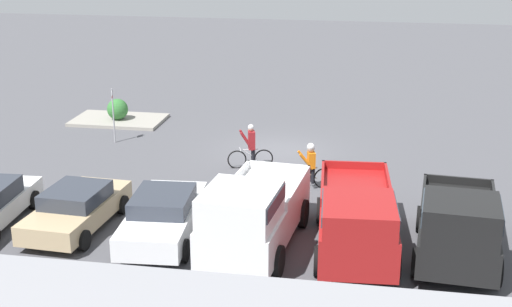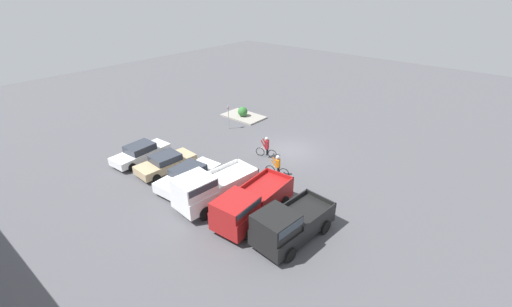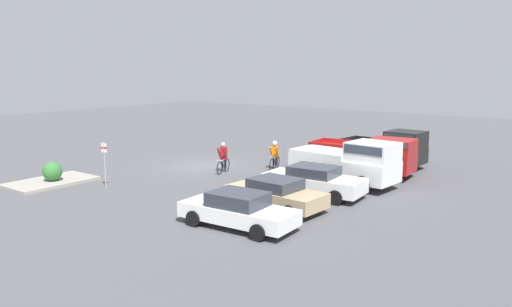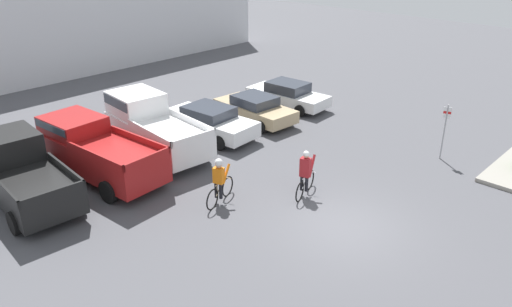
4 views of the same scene
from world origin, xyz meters
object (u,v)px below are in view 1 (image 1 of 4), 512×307
pickup_truck_2 (252,213)px  sedan_1 (77,208)px  pickup_truck_1 (356,218)px  cyclist_1 (310,165)px  sedan_0 (163,215)px  pickup_truck_0 (458,225)px  fire_lane_sign (113,110)px  shrub (118,109)px  cyclist_0 (251,146)px

pickup_truck_2 → sedan_1: (5.56, -0.74, -0.53)m
pickup_truck_1 → cyclist_1: bearing=-70.1°
pickup_truck_2 → sedan_0: 2.85m
pickup_truck_0 → fire_lane_sign: size_ratio=2.14×
sedan_0 → shrub: (5.83, -11.79, -0.08)m
sedan_1 → pickup_truck_2: bearing=172.5°
pickup_truck_1 → shrub: pickup_truck_1 is taller
cyclist_1 → cyclist_0: bearing=-36.5°
pickup_truck_0 → pickup_truck_2: bearing=3.1°
cyclist_1 → fire_lane_sign: fire_lane_sign is taller
cyclist_0 → shrub: (7.23, -5.17, -0.20)m
pickup_truck_1 → pickup_truck_2: size_ratio=1.03×
sedan_0 → cyclist_0: bearing=-101.9°
cyclist_1 → pickup_truck_0: bearing=131.9°
pickup_truck_2 → cyclist_1: (-1.08, -5.35, -0.33)m
pickup_truck_1 → sedan_0: 5.64m
pickup_truck_0 → fire_lane_sign: 16.01m
cyclist_1 → shrub: (9.67, -6.97, -0.22)m
cyclist_0 → cyclist_1: size_ratio=1.00×
sedan_1 → shrub: size_ratio=4.51×
pickup_truck_0 → sedan_1: 11.18m
pickup_truck_2 → cyclist_0: size_ratio=3.20×
pickup_truck_0 → cyclist_0: (6.96, -6.85, -0.29)m
pickup_truck_2 → shrub: size_ratio=5.70×
pickup_truck_0 → cyclist_0: pickup_truck_0 is taller
fire_lane_sign → shrub: (0.97, -3.00, -0.77)m
pickup_truck_0 → shrub: (14.20, -12.02, -0.50)m
pickup_truck_2 → sedan_0: bearing=-10.9°
fire_lane_sign → shrub: fire_lane_sign is taller
pickup_truck_1 → fire_lane_sign: size_ratio=2.43×
sedan_1 → fire_lane_sign: bearing=-76.5°
pickup_truck_0 → sedan_0: pickup_truck_0 is taller
pickup_truck_0 → pickup_truck_2: 5.61m
sedan_0 → cyclist_0: 6.77m
cyclist_0 → pickup_truck_2: bearing=100.8°
shrub → pickup_truck_1: bearing=133.9°
sedan_0 → shrub: bearing=-63.7°
cyclist_1 → shrub: bearing=-35.8°
fire_lane_sign → pickup_truck_0: bearing=145.7°
cyclist_0 → fire_lane_sign: 6.65m
pickup_truck_1 → cyclist_0: 7.96m
pickup_truck_0 → cyclist_0: bearing=-44.5°
pickup_truck_2 → sedan_0: size_ratio=1.17×
fire_lane_sign → sedan_1: bearing=103.5°
sedan_1 → shrub: bearing=-75.3°
cyclist_0 → shrub: cyclist_0 is taller
pickup_truck_2 → cyclist_1: bearing=-101.4°
pickup_truck_0 → sedan_1: (11.16, -0.43, -0.47)m
pickup_truck_1 → fire_lane_sign: bearing=-40.3°
pickup_truck_0 → pickup_truck_1: (2.74, -0.11, -0.03)m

